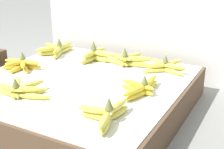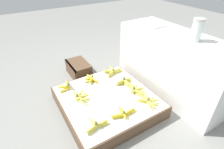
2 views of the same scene
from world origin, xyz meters
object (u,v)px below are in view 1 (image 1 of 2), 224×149
at_px(banana_bunch_front_midleft, 21,90).
at_px(banana_bunch_middle_left, 21,65).
at_px(banana_bunch_back_midleft, 96,55).
at_px(banana_bunch_back_left, 57,49).
at_px(banana_bunch_middle_right, 142,87).
at_px(banana_bunch_back_midright, 127,60).
at_px(banana_bunch_back_right, 165,67).
at_px(banana_bunch_front_right, 106,114).

bearing_deg(banana_bunch_front_midleft, banana_bunch_middle_left, 133.69).
bearing_deg(banana_bunch_back_midleft, banana_bunch_middle_left, -130.44).
distance_m(banana_bunch_back_left, banana_bunch_back_midleft, 0.27).
relative_size(banana_bunch_middle_right, banana_bunch_back_midright, 0.97).
height_order(banana_bunch_middle_left, banana_bunch_middle_right, same).
bearing_deg(banana_bunch_middle_right, banana_bunch_back_right, 90.83).
bearing_deg(banana_bunch_front_right, banana_bunch_front_midleft, 176.11).
xyz_separation_m(banana_bunch_front_right, banana_bunch_back_right, (0.01, 0.59, -0.01)).
bearing_deg(banana_bunch_back_left, banana_bunch_back_right, 1.23).
height_order(banana_bunch_middle_left, banana_bunch_back_midleft, banana_bunch_back_midleft).
distance_m(banana_bunch_middle_left, banana_bunch_middle_right, 0.66).
xyz_separation_m(banana_bunch_middle_right, banana_bunch_back_right, (-0.00, 0.31, -0.00)).
bearing_deg(banana_bunch_back_midright, banana_bunch_middle_right, -55.22).
height_order(banana_bunch_front_midleft, banana_bunch_back_midleft, banana_bunch_back_midleft).
relative_size(banana_bunch_back_left, banana_bunch_back_midright, 0.90).
relative_size(banana_bunch_front_right, banana_bunch_back_midright, 0.83).
relative_size(banana_bunch_middle_left, banana_bunch_middle_right, 0.79).
height_order(banana_bunch_front_right, banana_bunch_middle_left, banana_bunch_front_right).
distance_m(banana_bunch_front_right, banana_bunch_middle_right, 0.28).
height_order(banana_bunch_front_midleft, banana_bunch_middle_right, same).
distance_m(banana_bunch_middle_left, banana_bunch_back_midright, 0.55).
relative_size(banana_bunch_front_midleft, banana_bunch_back_left, 1.06).
bearing_deg(banana_bunch_front_midleft, banana_bunch_middle_right, 30.49).
bearing_deg(banana_bunch_back_left, banana_bunch_front_right, -41.25).
bearing_deg(banana_bunch_back_midright, banana_bunch_front_midleft, -110.70).
relative_size(banana_bunch_front_right, banana_bunch_back_right, 1.11).
relative_size(banana_bunch_middle_left, banana_bunch_back_midleft, 0.96).
bearing_deg(banana_bunch_front_midleft, banana_bunch_back_left, 113.52).
height_order(banana_bunch_back_left, banana_bunch_back_right, banana_bunch_back_left).
bearing_deg(banana_bunch_middle_right, banana_bunch_front_right, -92.29).
bearing_deg(banana_bunch_front_right, banana_bunch_back_left, 138.75).
xyz_separation_m(banana_bunch_back_left, banana_bunch_back_midright, (0.45, 0.02, -0.00)).
relative_size(banana_bunch_back_midright, banana_bunch_back_right, 1.33).
xyz_separation_m(banana_bunch_front_right, banana_bunch_middle_left, (-0.65, 0.27, -0.00)).
distance_m(banana_bunch_front_midleft, banana_bunch_back_midleft, 0.55).
distance_m(banana_bunch_front_midleft, banana_bunch_back_left, 0.60).
bearing_deg(banana_bunch_middle_left, banana_bunch_front_midleft, -46.31).
height_order(banana_bunch_middle_left, banana_bunch_back_left, banana_bunch_back_left).
distance_m(banana_bunch_middle_left, banana_bunch_back_left, 0.31).
relative_size(banana_bunch_front_midleft, banana_bunch_back_midright, 0.95).
xyz_separation_m(banana_bunch_middle_left, banana_bunch_back_midright, (0.44, 0.32, 0.00)).
height_order(banana_bunch_front_right, banana_bunch_back_right, banana_bunch_front_right).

